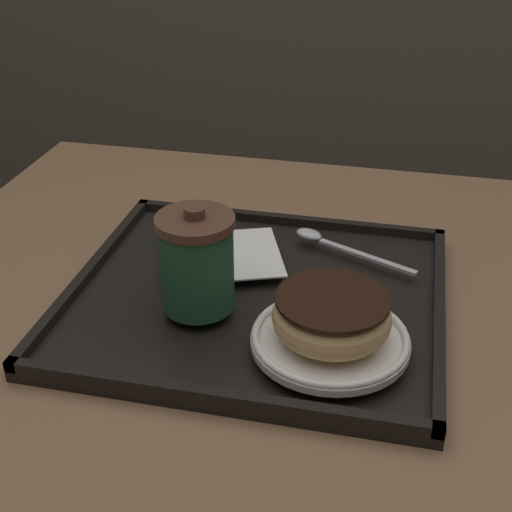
# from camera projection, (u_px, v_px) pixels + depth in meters

# --- Properties ---
(cafe_table) EXTENTS (0.93, 0.81, 0.75)m
(cafe_table) POSITION_uv_depth(u_px,v_px,m) (271.00, 408.00, 0.92)
(cafe_table) COLOR #846042
(cafe_table) RESTS_ON ground_plane
(serving_tray) EXTENTS (0.42, 0.37, 0.02)m
(serving_tray) POSITION_uv_depth(u_px,v_px,m) (256.00, 299.00, 0.81)
(serving_tray) COLOR black
(serving_tray) RESTS_ON cafe_table
(napkin_paper) EXTENTS (0.18, 0.16, 0.00)m
(napkin_paper) POSITION_uv_depth(u_px,v_px,m) (221.00, 255.00, 0.86)
(napkin_paper) COLOR white
(napkin_paper) RESTS_ON serving_tray
(coffee_cup_front) EXTENTS (0.08, 0.08, 0.12)m
(coffee_cup_front) POSITION_uv_depth(u_px,v_px,m) (197.00, 262.00, 0.75)
(coffee_cup_front) COLOR #235638
(coffee_cup_front) RESTS_ON serving_tray
(plate_with_chocolate_donut) EXTENTS (0.16, 0.16, 0.01)m
(plate_with_chocolate_donut) POSITION_uv_depth(u_px,v_px,m) (330.00, 339.00, 0.71)
(plate_with_chocolate_donut) COLOR white
(plate_with_chocolate_donut) RESTS_ON serving_tray
(donut_chocolate_glazed) EXTENTS (0.12, 0.12, 0.04)m
(donut_chocolate_glazed) POSITION_uv_depth(u_px,v_px,m) (332.00, 315.00, 0.69)
(donut_chocolate_glazed) COLOR #DBB270
(donut_chocolate_glazed) RESTS_ON plate_with_chocolate_donut
(spoon) EXTENTS (0.16, 0.08, 0.01)m
(spoon) POSITION_uv_depth(u_px,v_px,m) (327.00, 241.00, 0.89)
(spoon) COLOR silver
(spoon) RESTS_ON serving_tray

